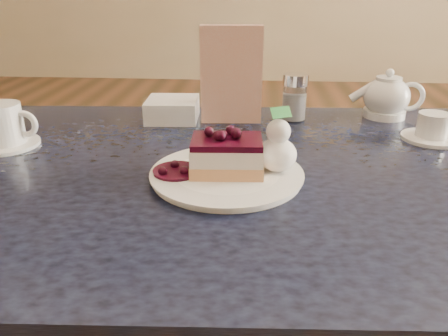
# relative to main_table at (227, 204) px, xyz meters

# --- Properties ---
(main_table) EXTENTS (1.37, 0.95, 0.83)m
(main_table) POSITION_rel_main_table_xyz_m (0.00, 0.00, 0.00)
(main_table) COLOR #161B32
(main_table) RESTS_ON ground
(dessert_plate) EXTENTS (0.28, 0.28, 0.01)m
(dessert_plate) POSITION_rel_main_table_xyz_m (0.00, -0.06, 0.09)
(dessert_plate) COLOR white
(dessert_plate) RESTS_ON main_table
(cheesecake_slice) EXTENTS (0.14, 0.10, 0.07)m
(cheesecake_slice) POSITION_rel_main_table_xyz_m (0.00, -0.06, 0.13)
(cheesecake_slice) COLOR #EDAB6E
(cheesecake_slice) RESTS_ON dessert_plate
(whipped_cream) EXTENTS (0.07, 0.07, 0.06)m
(whipped_cream) POSITION_rel_main_table_xyz_m (0.10, -0.04, 0.13)
(whipped_cream) COLOR white
(whipped_cream) RESTS_ON dessert_plate
(berry_sauce) EXTENTS (0.09, 0.09, 0.01)m
(berry_sauce) POSITION_rel_main_table_xyz_m (-0.09, -0.07, 0.10)
(berry_sauce) COLOR black
(berry_sauce) RESTS_ON dessert_plate
(coffee_set) EXTENTS (0.15, 0.14, 0.10)m
(coffee_set) POSITION_rel_main_table_xyz_m (-0.50, 0.08, 0.13)
(coffee_set) COLOR white
(coffee_set) RESTS_ON main_table
(tea_set) EXTENTS (0.24, 0.31, 0.12)m
(tea_set) POSITION_rel_main_table_xyz_m (0.41, 0.34, 0.13)
(tea_set) COLOR white
(tea_set) RESTS_ON main_table
(menu_card) EXTENTS (0.16, 0.04, 0.24)m
(menu_card) POSITION_rel_main_table_xyz_m (-0.01, 0.30, 0.21)
(menu_card) COLOR beige
(menu_card) RESTS_ON main_table
(sugar_shaker) EXTENTS (0.07, 0.07, 0.12)m
(sugar_shaker) POSITION_rel_main_table_xyz_m (0.15, 0.33, 0.15)
(sugar_shaker) COLOR white
(sugar_shaker) RESTS_ON main_table
(napkin_stack) EXTENTS (0.14, 0.14, 0.06)m
(napkin_stack) POSITION_rel_main_table_xyz_m (-0.17, 0.31, 0.11)
(napkin_stack) COLOR white
(napkin_stack) RESTS_ON main_table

